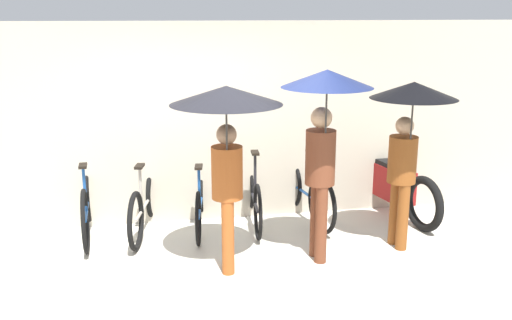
# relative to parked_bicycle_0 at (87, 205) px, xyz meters

# --- Properties ---
(ground_plane) EXTENTS (30.00, 30.00, 0.00)m
(ground_plane) POSITION_rel_parked_bicycle_0_xyz_m (1.37, -1.67, -0.39)
(ground_plane) COLOR beige
(back_wall) EXTENTS (11.94, 0.12, 2.54)m
(back_wall) POSITION_rel_parked_bicycle_0_xyz_m (1.37, 0.35, 0.88)
(back_wall) COLOR #B2A893
(back_wall) RESTS_ON ground
(parked_bicycle_0) EXTENTS (0.44, 1.76, 1.10)m
(parked_bicycle_0) POSITION_rel_parked_bicycle_0_xyz_m (0.00, 0.00, 0.00)
(parked_bicycle_0) COLOR black
(parked_bicycle_0) RESTS_ON ground
(parked_bicycle_1) EXTENTS (0.52, 1.72, 1.09)m
(parked_bicycle_1) POSITION_rel_parked_bicycle_0_xyz_m (0.69, -0.01, -0.03)
(parked_bicycle_1) COLOR black
(parked_bicycle_1) RESTS_ON ground
(parked_bicycle_2) EXTENTS (0.44, 1.70, 1.10)m
(parked_bicycle_2) POSITION_rel_parked_bicycle_0_xyz_m (1.37, 0.01, -0.04)
(parked_bicycle_2) COLOR black
(parked_bicycle_2) RESTS_ON ground
(parked_bicycle_3) EXTENTS (0.44, 1.71, 1.06)m
(parked_bicycle_3) POSITION_rel_parked_bicycle_0_xyz_m (2.05, 0.04, -0.02)
(parked_bicycle_3) COLOR black
(parked_bicycle_3) RESTS_ON ground
(parked_bicycle_4) EXTENTS (0.46, 1.72, 1.06)m
(parked_bicycle_4) POSITION_rel_parked_bicycle_0_xyz_m (2.73, 0.05, -0.01)
(parked_bicycle_4) COLOR black
(parked_bicycle_4) RESTS_ON ground
(pedestrian_leading) EXTENTS (1.10, 1.10, 1.97)m
(pedestrian_leading) POSITION_rel_parked_bicycle_0_xyz_m (1.53, -1.36, 1.20)
(pedestrian_leading) COLOR #9E4C1E
(pedestrian_leading) RESTS_ON ground
(pedestrian_center) EXTENTS (0.93, 0.93, 2.09)m
(pedestrian_center) POSITION_rel_parked_bicycle_0_xyz_m (2.55, -1.25, 1.22)
(pedestrian_center) COLOR brown
(pedestrian_center) RESTS_ON ground
(pedestrian_trailing) EXTENTS (0.94, 0.94, 1.93)m
(pedestrian_trailing) POSITION_rel_parked_bicycle_0_xyz_m (3.56, -1.10, 1.11)
(pedestrian_trailing) COLOR brown
(pedestrian_trailing) RESTS_ON ground
(motorcycle) EXTENTS (0.67, 2.03, 0.92)m
(motorcycle) POSITION_rel_parked_bicycle_0_xyz_m (3.94, 0.05, 0.01)
(motorcycle) COLOR black
(motorcycle) RESTS_ON ground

